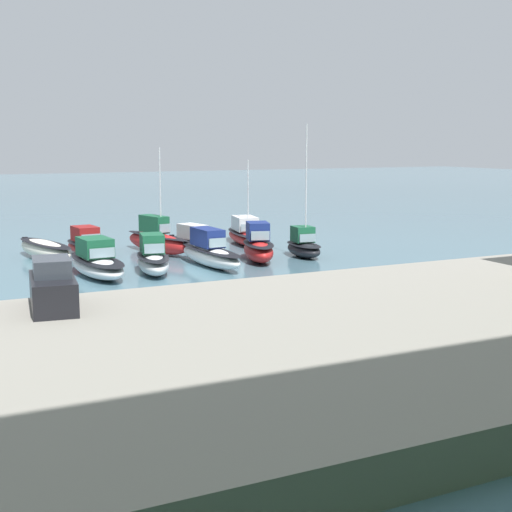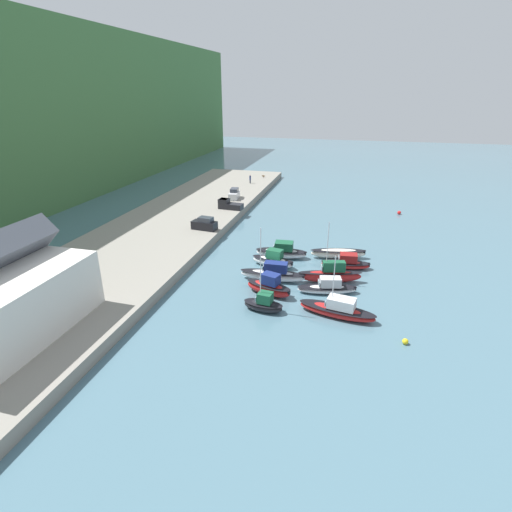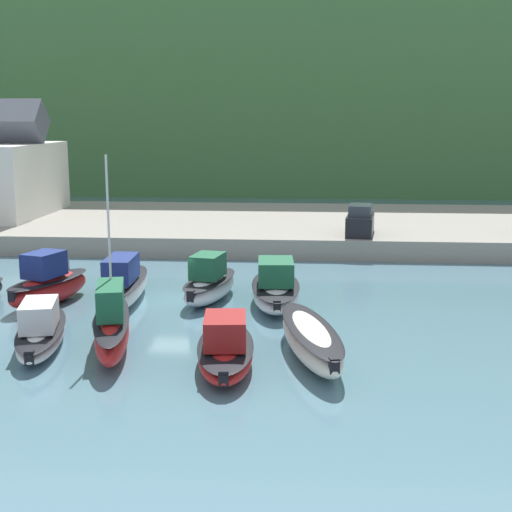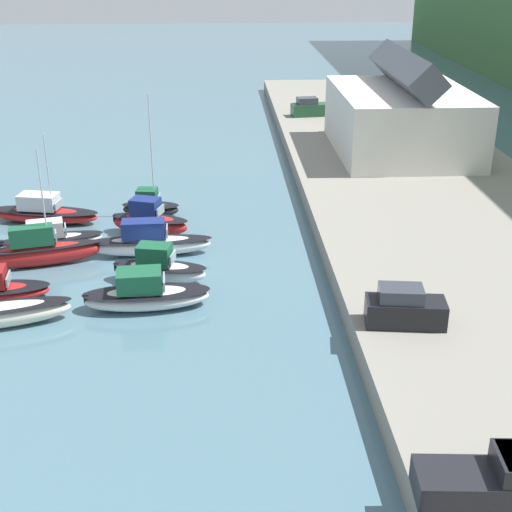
% 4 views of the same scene
% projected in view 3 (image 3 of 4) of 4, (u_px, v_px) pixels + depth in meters
% --- Properties ---
extents(ground_plane, '(320.00, 320.00, 0.00)m').
position_uv_depth(ground_plane, '(173.00, 301.00, 37.99)').
color(ground_plane, slate).
extents(hillside_backdrop, '(240.00, 71.19, 36.56)m').
position_uv_depth(hillside_backdrop, '(268.00, 62.00, 116.16)').
color(hillside_backdrop, '#42703D').
rests_on(hillside_backdrop, ground_plane).
extents(quay_promenade, '(126.69, 20.67, 1.42)m').
position_uv_depth(quay_promenade, '(222.00, 226.00, 58.85)').
color(quay_promenade, gray).
rests_on(quay_promenade, ground_plane).
extents(moored_boat_1, '(3.75, 6.29, 2.80)m').
position_uv_depth(moored_boat_1, '(48.00, 285.00, 37.17)').
color(moored_boat_1, red).
rests_on(moored_boat_1, ground_plane).
extents(moored_boat_2, '(2.29, 8.67, 2.58)m').
position_uv_depth(moored_boat_2, '(123.00, 286.00, 37.20)').
color(moored_boat_2, silver).
rests_on(moored_boat_2, ground_plane).
extents(moored_boat_3, '(3.13, 6.40, 2.57)m').
position_uv_depth(moored_boat_3, '(210.00, 283.00, 37.83)').
color(moored_boat_3, silver).
rests_on(moored_boat_3, ground_plane).
extents(moored_boat_4, '(3.01, 7.75, 2.44)m').
position_uv_depth(moored_boat_4, '(276.00, 288.00, 37.03)').
color(moored_boat_4, silver).
rests_on(moored_boat_4, ground_plane).
extents(moored_boat_6, '(3.54, 7.54, 2.05)m').
position_uv_depth(moored_boat_6, '(41.00, 330.00, 30.33)').
color(moored_boat_6, white).
rests_on(moored_boat_6, ground_plane).
extents(moored_boat_7, '(3.38, 8.36, 8.13)m').
position_uv_depth(moored_boat_7, '(112.00, 324.00, 29.96)').
color(moored_boat_7, red).
rests_on(moored_boat_7, ground_plane).
extents(moored_boat_8, '(2.86, 6.95, 2.11)m').
position_uv_depth(moored_boat_8, '(226.00, 348.00, 27.94)').
color(moored_boat_8, red).
rests_on(moored_boat_8, ground_plane).
extents(moored_boat_9, '(3.58, 8.37, 1.43)m').
position_uv_depth(moored_boat_9, '(311.00, 339.00, 28.97)').
color(moored_boat_9, white).
rests_on(moored_boat_9, ground_plane).
extents(parked_car_1, '(2.30, 4.39, 2.16)m').
position_uv_depth(parked_car_1, '(360.00, 222.00, 50.25)').
color(parked_car_1, black).
rests_on(parked_car_1, quay_promenade).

